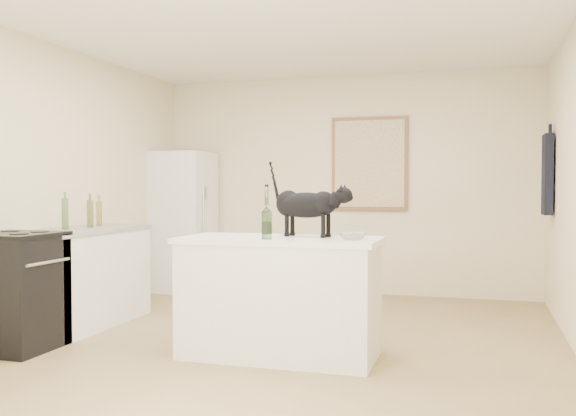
# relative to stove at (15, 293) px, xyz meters

# --- Properties ---
(floor) EXTENTS (5.50, 5.50, 0.00)m
(floor) POSITION_rel_stove_xyz_m (1.95, 0.60, -0.45)
(floor) COLOR #9C8053
(floor) RESTS_ON ground
(ceiling) EXTENTS (5.50, 5.50, 0.00)m
(ceiling) POSITION_rel_stove_xyz_m (1.95, 0.60, 2.15)
(ceiling) COLOR white
(ceiling) RESTS_ON ground
(wall_back) EXTENTS (4.50, 0.00, 4.50)m
(wall_back) POSITION_rel_stove_xyz_m (1.95, 3.35, 0.85)
(wall_back) COLOR beige
(wall_back) RESTS_ON ground
(wall_front) EXTENTS (4.50, 0.00, 4.50)m
(wall_front) POSITION_rel_stove_xyz_m (1.95, -2.15, 0.85)
(wall_front) COLOR beige
(wall_front) RESTS_ON ground
(wall_left) EXTENTS (0.00, 5.50, 5.50)m
(wall_left) POSITION_rel_stove_xyz_m (-0.30, 0.60, 0.85)
(wall_left) COLOR beige
(wall_left) RESTS_ON ground
(island_base) EXTENTS (1.44, 0.67, 0.86)m
(island_base) POSITION_rel_stove_xyz_m (2.05, 0.40, -0.02)
(island_base) COLOR white
(island_base) RESTS_ON floor
(island_top) EXTENTS (1.50, 0.70, 0.04)m
(island_top) POSITION_rel_stove_xyz_m (2.05, 0.40, 0.43)
(island_top) COLOR white
(island_top) RESTS_ON island_base
(left_cabinets) EXTENTS (0.60, 1.40, 0.86)m
(left_cabinets) POSITION_rel_stove_xyz_m (0.00, 0.90, -0.02)
(left_cabinets) COLOR white
(left_cabinets) RESTS_ON floor
(left_countertop) EXTENTS (0.62, 1.44, 0.04)m
(left_countertop) POSITION_rel_stove_xyz_m (0.00, 0.90, 0.43)
(left_countertop) COLOR gray
(left_countertop) RESTS_ON left_cabinets
(stove) EXTENTS (0.60, 0.60, 0.90)m
(stove) POSITION_rel_stove_xyz_m (0.00, 0.00, 0.00)
(stove) COLOR black
(stove) RESTS_ON floor
(fridge) EXTENTS (0.68, 0.68, 1.70)m
(fridge) POSITION_rel_stove_xyz_m (0.00, 2.95, 0.40)
(fridge) COLOR white
(fridge) RESTS_ON floor
(artwork_frame) EXTENTS (0.90, 0.03, 1.10)m
(artwork_frame) POSITION_rel_stove_xyz_m (2.25, 3.32, 1.10)
(artwork_frame) COLOR brown
(artwork_frame) RESTS_ON wall_back
(artwork_canvas) EXTENTS (0.82, 0.00, 1.02)m
(artwork_canvas) POSITION_rel_stove_xyz_m (2.25, 3.30, 1.10)
(artwork_canvas) COLOR beige
(artwork_canvas) RESTS_ON wall_back
(hanging_garment) EXTENTS (0.08, 0.34, 0.80)m
(hanging_garment) POSITION_rel_stove_xyz_m (4.14, 2.65, 0.95)
(hanging_garment) COLOR black
(hanging_garment) RESTS_ON wall_right
(black_cat) EXTENTS (0.64, 0.30, 0.43)m
(black_cat) POSITION_rel_stove_xyz_m (2.22, 0.53, 0.67)
(black_cat) COLOR black
(black_cat) RESTS_ON island_top
(wine_bottle) EXTENTS (0.09, 0.09, 0.35)m
(wine_bottle) POSITION_rel_stove_xyz_m (2.00, 0.23, 0.62)
(wine_bottle) COLOR #295C24
(wine_bottle) RESTS_ON island_top
(glass_bowl) EXTENTS (0.24, 0.24, 0.05)m
(glass_bowl) POSITION_rel_stove_xyz_m (2.62, 0.34, 0.48)
(glass_bowl) COLOR silver
(glass_bowl) RESTS_ON island_top
(fridge_paper) EXTENTS (0.03, 0.12, 0.16)m
(fridge_paper) POSITION_rel_stove_xyz_m (0.34, 2.92, 0.75)
(fridge_paper) COLOR beige
(fridge_paper) RESTS_ON fridge
(counter_bottle_cluster) EXTENTS (0.12, 0.56, 0.28)m
(counter_bottle_cluster) POSITION_rel_stove_xyz_m (-0.02, 0.95, 0.58)
(counter_bottle_cluster) COLOR #226221
(counter_bottle_cluster) RESTS_ON left_countertop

